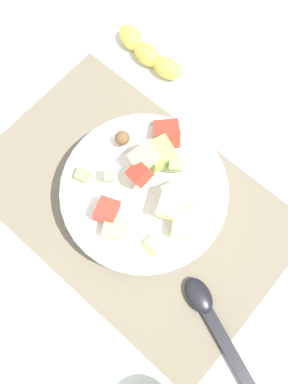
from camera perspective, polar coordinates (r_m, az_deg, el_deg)
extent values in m
plane|color=silver|center=(0.67, -1.62, -1.46)|extent=(2.40, 2.40, 0.00)
cube|color=#756B56|center=(0.66, -1.63, -1.38)|extent=(0.50, 0.32, 0.01)
cylinder|color=white|center=(0.64, 0.00, -0.45)|extent=(0.23, 0.23, 0.05)
torus|color=white|center=(0.61, 0.00, 0.31)|extent=(0.25, 0.25, 0.02)
sphere|color=brown|center=(0.62, -3.04, 7.51)|extent=(0.03, 0.04, 0.03)
cube|color=beige|center=(0.58, 5.05, -0.55)|extent=(0.06, 0.06, 0.05)
cube|color=beige|center=(0.57, 3.64, -1.97)|extent=(0.04, 0.05, 0.03)
cube|color=#E5D684|center=(0.58, -4.02, -5.20)|extent=(0.04, 0.04, 0.03)
cube|color=beige|center=(0.58, 5.06, -4.99)|extent=(0.04, 0.03, 0.02)
cube|color=#BC3828|center=(0.58, -0.52, 2.48)|extent=(0.03, 0.04, 0.04)
cube|color=#A3CC6B|center=(0.59, -4.63, 2.41)|extent=(0.03, 0.03, 0.03)
cube|color=#9EC656|center=(0.60, 2.33, 5.27)|extent=(0.05, 0.05, 0.03)
cube|color=#E5D684|center=(0.58, 1.34, -7.49)|extent=(0.02, 0.03, 0.02)
cube|color=#93C160|center=(0.60, 4.39, 3.87)|extent=(0.03, 0.03, 0.03)
cube|color=#E5D684|center=(0.59, 0.29, 4.99)|extent=(0.05, 0.05, 0.05)
cube|color=#93C160|center=(0.61, -8.50, 2.40)|extent=(0.03, 0.03, 0.03)
cube|color=#BC3828|center=(0.64, 3.18, 8.08)|extent=(0.06, 0.06, 0.04)
cube|color=#BC3828|center=(0.58, -5.34, -2.46)|extent=(0.04, 0.04, 0.03)
ellipsoid|color=black|center=(0.63, 7.60, -14.07)|extent=(0.07, 0.05, 0.01)
cube|color=black|center=(0.64, 12.19, -21.40)|extent=(0.15, 0.07, 0.01)
ellipsoid|color=yellow|center=(0.80, -1.85, 20.68)|extent=(0.06, 0.05, 0.04)
ellipsoid|color=yellow|center=(0.77, 0.42, 18.61)|extent=(0.06, 0.04, 0.04)
ellipsoid|color=yellow|center=(0.76, 3.27, 16.81)|extent=(0.06, 0.04, 0.04)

